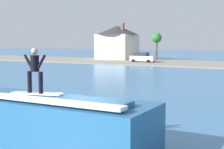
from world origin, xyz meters
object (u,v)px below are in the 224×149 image
object	(u,v)px
surfer	(35,68)
wave_crest	(41,118)
tree_short_bushy	(157,39)
car_near_shore	(142,57)
house_with_chimney	(117,41)
surfboard	(37,93)

from	to	relation	value
surfer	wave_crest	bearing A→B (deg)	105.10
surfer	tree_short_bushy	world-z (taller)	tree_short_bushy
car_near_shore	house_with_chimney	xyz separation A→B (m)	(-8.85, 7.00, 2.91)
house_with_chimney	tree_short_bushy	world-z (taller)	house_with_chimney
wave_crest	surfboard	distance (m)	1.06
wave_crest	house_with_chimney	world-z (taller)	house_with_chimney
surfer	car_near_shore	bearing A→B (deg)	109.05
surfboard	car_near_shore	xyz separation A→B (m)	(-15.71, 45.43, -0.93)
wave_crest	house_with_chimney	size ratio (longest dim) A/B	1.02
wave_crest	house_with_chimney	distance (m)	57.65
wave_crest	surfer	size ratio (longest dim) A/B	5.41
tree_short_bushy	surfboard	bearing A→B (deg)	-73.01
car_near_shore	house_with_chimney	size ratio (longest dim) A/B	0.51
car_near_shore	house_with_chimney	world-z (taller)	house_with_chimney
surfboard	car_near_shore	size ratio (longest dim) A/B	0.45
house_with_chimney	wave_crest	bearing A→B (deg)	-64.87
wave_crest	house_with_chimney	bearing A→B (deg)	115.13
surfboard	surfer	xyz separation A→B (m)	(0.00, -0.08, 0.95)
surfboard	wave_crest	bearing A→B (deg)	108.49
surfboard	surfer	world-z (taller)	surfer
surfboard	surfer	size ratio (longest dim) A/B	1.20
wave_crest	car_near_shore	distance (m)	47.74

